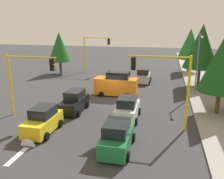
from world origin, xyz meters
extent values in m
plane|color=#353538|center=(0.00, 0.00, 0.00)|extent=(120.00, 120.00, 0.00)
cube|color=gray|center=(-5.00, 10.50, 0.07)|extent=(80.00, 4.00, 0.15)
cube|color=silver|center=(12.30, -3.00, 0.01)|extent=(2.20, 0.36, 0.01)
cone|color=silver|center=(11.00, -3.00, 0.01)|extent=(0.01, 1.10, 1.10)
cylinder|color=yellow|center=(-14.00, -7.50, 2.95)|extent=(0.18, 0.18, 5.90)
cylinder|color=yellow|center=(-14.00, -5.25, 5.75)|extent=(0.12, 4.50, 0.12)
cube|color=black|center=(-14.00, -3.36, 5.17)|extent=(0.36, 0.32, 0.96)
sphere|color=red|center=(-14.00, -3.18, 5.47)|extent=(0.18, 0.18, 0.18)
sphere|color=yellow|center=(-14.00, -3.18, 5.17)|extent=(0.18, 0.18, 0.18)
sphere|color=green|center=(-14.00, -3.18, 4.87)|extent=(0.18, 0.18, 0.18)
cylinder|color=yellow|center=(6.00, -7.50, 2.73)|extent=(0.18, 0.18, 5.45)
cylinder|color=yellow|center=(6.00, -5.25, 5.30)|extent=(0.12, 4.50, 0.12)
cube|color=black|center=(6.00, -3.36, 4.72)|extent=(0.36, 0.32, 0.96)
sphere|color=red|center=(6.00, -3.18, 5.02)|extent=(0.18, 0.18, 0.18)
sphere|color=yellow|center=(6.00, -3.18, 4.72)|extent=(0.18, 0.18, 0.18)
sphere|color=green|center=(6.00, -3.18, 4.42)|extent=(0.18, 0.18, 0.18)
cylinder|color=yellow|center=(6.00, 7.50, 2.90)|extent=(0.18, 0.18, 5.80)
cylinder|color=yellow|center=(6.00, 5.25, 5.65)|extent=(0.12, 4.50, 0.12)
cube|color=black|center=(6.00, 3.36, 5.07)|extent=(0.36, 0.32, 0.96)
sphere|color=red|center=(6.00, 3.18, 5.37)|extent=(0.18, 0.18, 0.18)
sphere|color=yellow|center=(6.00, 3.18, 5.07)|extent=(0.18, 0.18, 0.18)
sphere|color=green|center=(6.00, 3.18, 4.77)|extent=(0.18, 0.18, 0.18)
cylinder|color=slate|center=(-4.00, 9.20, 3.50)|extent=(0.14, 0.14, 7.00)
cylinder|color=slate|center=(-3.10, 9.20, 6.80)|extent=(1.80, 0.10, 0.10)
ellipsoid|color=silver|center=(-2.20, 9.20, 6.65)|extent=(0.56, 0.28, 0.20)
cylinder|color=brown|center=(-18.00, 9.50, 1.24)|extent=(0.36, 0.36, 2.48)
cone|color=#28752D|center=(-18.00, 9.50, 4.75)|extent=(3.96, 3.96, 4.95)
cylinder|color=brown|center=(2.00, 10.50, 1.22)|extent=(0.36, 0.36, 2.44)
cone|color=#19511E|center=(2.00, 10.50, 4.68)|extent=(3.91, 3.91, 4.88)
cylinder|color=brown|center=(-8.00, 10.00, 1.36)|extent=(0.36, 0.36, 2.73)
cone|color=#19511E|center=(-8.00, 10.00, 5.26)|extent=(4.37, 4.37, 5.46)
cylinder|color=brown|center=(-12.00, -11.00, 1.15)|extent=(0.36, 0.36, 2.29)
cone|color=#1E6023|center=(-12.00, -11.00, 4.38)|extent=(3.66, 3.66, 4.58)
cube|color=orange|center=(-2.00, 0.36, 1.09)|extent=(1.90, 4.80, 1.85)
cube|color=black|center=(-2.00, 0.60, 2.40)|extent=(1.67, 2.50, 0.76)
cylinder|color=black|center=(-0.99, -1.13, 0.30)|extent=(0.20, 0.60, 0.60)
cylinder|color=black|center=(-3.01, -1.13, 0.30)|extent=(0.20, 0.60, 0.60)
cylinder|color=black|center=(-0.99, 1.84, 0.30)|extent=(0.20, 0.60, 0.60)
cylinder|color=black|center=(-3.01, 1.84, 0.30)|extent=(0.20, 0.60, 0.60)
cube|color=#B2B5BA|center=(-8.88, 2.81, 0.69)|extent=(3.68, 1.74, 1.05)
cube|color=black|center=(-8.70, 2.81, 1.60)|extent=(1.92, 1.53, 0.76)
cylinder|color=black|center=(-10.03, 1.87, 0.30)|extent=(0.60, 0.20, 0.60)
cylinder|color=black|center=(-10.03, 3.74, 0.30)|extent=(0.60, 0.20, 0.60)
cylinder|color=black|center=(-7.74, 1.87, 0.30)|extent=(0.60, 0.20, 0.60)
cylinder|color=black|center=(-7.74, 3.74, 0.30)|extent=(0.60, 0.20, 0.60)
cube|color=white|center=(4.60, 2.74, 0.69)|extent=(3.86, 1.72, 1.05)
cube|color=black|center=(4.79, 2.74, 1.60)|extent=(2.01, 1.51, 0.76)
cylinder|color=black|center=(3.40, 1.82, 0.30)|extent=(0.60, 0.20, 0.60)
cylinder|color=black|center=(3.40, 3.66, 0.30)|extent=(0.60, 0.20, 0.60)
cylinder|color=black|center=(5.80, 1.82, 0.30)|extent=(0.60, 0.20, 0.60)
cylinder|color=black|center=(5.80, 3.66, 0.30)|extent=(0.60, 0.20, 0.60)
cube|color=yellow|center=(8.74, -3.08, 0.69)|extent=(3.79, 1.66, 1.05)
cube|color=black|center=(8.55, -3.08, 1.60)|extent=(1.97, 1.46, 0.76)
cylinder|color=black|center=(9.92, -2.19, 0.30)|extent=(0.60, 0.20, 0.60)
cylinder|color=black|center=(9.92, -3.97, 0.30)|extent=(0.60, 0.20, 0.60)
cylinder|color=black|center=(7.57, -2.19, 0.30)|extent=(0.60, 0.20, 0.60)
cylinder|color=black|center=(7.57, -3.97, 0.30)|extent=(0.60, 0.20, 0.60)
cube|color=black|center=(3.92, -2.42, 0.69)|extent=(4.07, 1.64, 1.05)
cube|color=black|center=(3.72, -2.42, 1.60)|extent=(2.11, 1.44, 0.76)
cylinder|color=black|center=(5.18, -1.54, 0.30)|extent=(0.60, 0.20, 0.60)
cylinder|color=black|center=(5.18, -3.30, 0.30)|extent=(0.60, 0.20, 0.60)
cylinder|color=black|center=(2.66, -1.54, 0.30)|extent=(0.60, 0.20, 0.60)
cylinder|color=black|center=(2.66, -3.30, 0.30)|extent=(0.60, 0.20, 0.60)
cube|color=#1E7238|center=(9.96, 2.93, 0.69)|extent=(4.13, 1.71, 1.05)
cube|color=black|center=(10.16, 2.93, 1.60)|extent=(2.15, 1.50, 0.76)
cylinder|color=black|center=(8.68, 2.02, 0.30)|extent=(0.60, 0.20, 0.60)
cylinder|color=black|center=(8.68, 3.84, 0.30)|extent=(0.60, 0.20, 0.60)
cylinder|color=black|center=(11.24, 2.02, 0.30)|extent=(0.60, 0.20, 0.60)
cylinder|color=black|center=(11.24, 3.84, 0.30)|extent=(0.60, 0.20, 0.60)
camera|label=1|loc=(23.98, 5.73, 8.03)|focal=38.49mm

